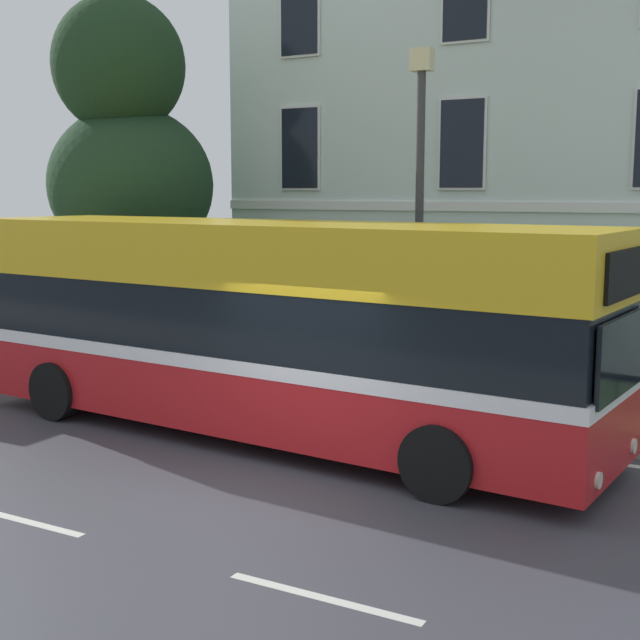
{
  "coord_description": "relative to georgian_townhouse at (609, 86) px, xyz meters",
  "views": [
    {
      "loc": [
        5.61,
        -8.37,
        3.71
      ],
      "look_at": [
        -1.96,
        5.28,
        1.39
      ],
      "focal_mm": 48.48,
      "sensor_mm": 36.0,
      "label": 1
    }
  ],
  "objects": [
    {
      "name": "single_decker_bus",
      "position": [
        -2.68,
        -11.28,
        -4.53
      ],
      "size": [
        10.69,
        3.31,
        3.26
      ],
      "rotation": [
        0.0,
        0.0,
        -0.08
      ],
      "color": "red",
      "rests_on": "ground_plane"
    },
    {
      "name": "evergreen_tree",
      "position": [
        -8.87,
        -7.38,
        -3.0
      ],
      "size": [
        4.04,
        3.89,
        8.32
      ],
      "color": "#423328",
      "rests_on": "ground_plane"
    },
    {
      "name": "ground_plane",
      "position": [
        -1.32,
        -13.1,
        -6.27
      ],
      "size": [
        60.0,
        56.0,
        0.18
      ],
      "color": "#3D3D46"
    },
    {
      "name": "street_lamp_post",
      "position": [
        -1.31,
        -8.69,
        -2.7
      ],
      "size": [
        0.36,
        0.24,
        5.91
      ],
      "color": "#333338",
      "rests_on": "ground_plane"
    },
    {
      "name": "iron_verge_railing",
      "position": [
        0.0,
        -9.44,
        -5.62
      ],
      "size": [
        15.93,
        0.04,
        0.97
      ],
      "color": "black",
      "rests_on": "ground_plane"
    },
    {
      "name": "georgian_townhouse",
      "position": [
        0.0,
        0.0,
        0.0
      ],
      "size": [
        15.79,
        10.0,
        12.18
      ],
      "color": "silver",
      "rests_on": "ground_plane"
    }
  ]
}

